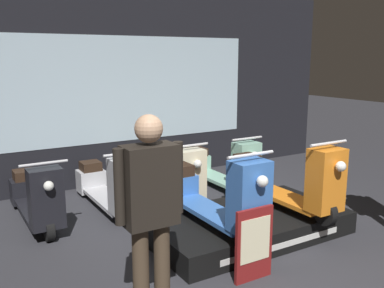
# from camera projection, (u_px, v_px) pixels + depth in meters

# --- Properties ---
(ground_plane) EXTENTS (30.00, 30.00, 0.00)m
(ground_plane) POSITION_uv_depth(u_px,v_px,m) (278.00, 279.00, 4.05)
(ground_plane) COLOR #2D2D33
(shop_wall_back) EXTENTS (8.46, 0.09, 3.20)m
(shop_wall_back) POSITION_uv_depth(u_px,v_px,m) (121.00, 86.00, 6.96)
(shop_wall_back) COLOR black
(shop_wall_back) RESTS_ON ground_plane
(display_platform) EXTENTS (2.33, 1.27, 0.26)m
(display_platform) POSITION_uv_depth(u_px,v_px,m) (246.00, 224.00, 5.05)
(display_platform) COLOR black
(display_platform) RESTS_ON ground_plane
(scooter_display_left) EXTENTS (0.53, 1.77, 0.93)m
(scooter_display_left) POSITION_uv_depth(u_px,v_px,m) (214.00, 195.00, 4.61)
(scooter_display_left) COLOR black
(scooter_display_left) RESTS_ON display_platform
(scooter_display_right) EXTENTS (0.53, 1.77, 0.93)m
(scooter_display_right) POSITION_uv_depth(u_px,v_px,m) (286.00, 181.00, 5.14)
(scooter_display_right) COLOR black
(scooter_display_right) RESTS_ON display_platform
(scooter_backrow_0) EXTENTS (0.53, 1.77, 0.93)m
(scooter_backrow_0) POSITION_uv_depth(u_px,v_px,m) (36.00, 197.00, 5.36)
(scooter_backrow_0) COLOR black
(scooter_backrow_0) RESTS_ON ground_plane
(scooter_backrow_1) EXTENTS (0.53, 1.77, 0.93)m
(scooter_backrow_1) POSITION_uv_depth(u_px,v_px,m) (108.00, 186.00, 5.83)
(scooter_backrow_1) COLOR black
(scooter_backrow_1) RESTS_ON ground_plane
(scooter_backrow_2) EXTENTS (0.53, 1.77, 0.93)m
(scooter_backrow_2) POSITION_uv_depth(u_px,v_px,m) (170.00, 176.00, 6.31)
(scooter_backrow_2) COLOR black
(scooter_backrow_2) RESTS_ON ground_plane
(scooter_backrow_3) EXTENTS (0.53, 1.77, 0.93)m
(scooter_backrow_3) POSITION_uv_depth(u_px,v_px,m) (223.00, 168.00, 6.79)
(scooter_backrow_3) COLOR black
(scooter_backrow_3) RESTS_ON ground_plane
(person_left_browsing) EXTENTS (0.57, 0.23, 1.66)m
(person_left_browsing) POSITION_uv_depth(u_px,v_px,m) (150.00, 203.00, 3.29)
(person_left_browsing) COLOR #473828
(person_left_browsing) RESTS_ON ground_plane
(price_sign_board) EXTENTS (0.41, 0.04, 0.71)m
(price_sign_board) POSITION_uv_depth(u_px,v_px,m) (254.00, 244.00, 3.98)
(price_sign_board) COLOR maroon
(price_sign_board) RESTS_ON ground_plane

